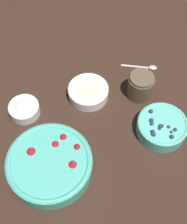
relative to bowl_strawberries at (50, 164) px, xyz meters
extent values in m
plane|color=black|center=(-0.27, -0.06, -0.04)|extent=(4.00, 4.00, 0.00)
cylinder|color=#47AD9E|center=(0.00, 0.00, -0.01)|extent=(0.26, 0.26, 0.06)
torus|color=#47AD9E|center=(0.00, 0.00, 0.02)|extent=(0.26, 0.26, 0.02)
cylinder|color=#B21928|center=(0.00, 0.00, 0.01)|extent=(0.21, 0.21, 0.02)
cone|color=#B21928|center=(-0.04, -0.04, 0.03)|extent=(0.03, 0.03, 0.02)
cone|color=#B21928|center=(0.03, -0.05, 0.03)|extent=(0.05, 0.05, 0.03)
cone|color=#B21928|center=(-0.07, -0.05, 0.03)|extent=(0.04, 0.04, 0.03)
cone|color=#B21928|center=(-0.05, 0.05, 0.03)|extent=(0.04, 0.04, 0.02)
cone|color=#B21928|center=(-0.09, 0.00, 0.03)|extent=(0.04, 0.04, 0.03)
cylinder|color=#56B7A8|center=(-0.38, 0.07, -0.01)|extent=(0.16, 0.16, 0.05)
torus|color=#56B7A8|center=(-0.38, 0.07, 0.01)|extent=(0.16, 0.16, 0.01)
cylinder|color=#23284C|center=(-0.38, 0.07, 0.00)|extent=(0.13, 0.13, 0.01)
sphere|color=#23284C|center=(-0.32, 0.09, 0.02)|extent=(0.02, 0.02, 0.02)
sphere|color=#23284C|center=(-0.34, 0.06, 0.01)|extent=(0.01, 0.01, 0.01)
sphere|color=#23284C|center=(-0.33, 0.08, 0.02)|extent=(0.01, 0.01, 0.01)
sphere|color=#23284C|center=(-0.37, 0.08, 0.01)|extent=(0.01, 0.01, 0.01)
sphere|color=#23284C|center=(-0.37, 0.02, 0.02)|extent=(0.02, 0.02, 0.02)
sphere|color=#23284C|center=(-0.37, 0.13, 0.02)|extent=(0.01, 0.01, 0.01)
sphere|color=#23284C|center=(-0.38, 0.11, 0.01)|extent=(0.01, 0.01, 0.01)
sphere|color=#23284C|center=(-0.39, 0.11, 0.01)|extent=(0.01, 0.01, 0.01)
sphere|color=#23284C|center=(-0.36, 0.08, 0.02)|extent=(0.01, 0.01, 0.01)
sphere|color=#23284C|center=(-0.35, 0.04, 0.02)|extent=(0.02, 0.02, 0.02)
sphere|color=#23284C|center=(-0.34, 0.05, 0.01)|extent=(0.01, 0.01, 0.01)
sphere|color=#23284C|center=(-0.38, 0.09, 0.01)|extent=(0.01, 0.01, 0.01)
sphere|color=#23284C|center=(-0.35, 0.08, 0.01)|extent=(0.01, 0.01, 0.01)
cylinder|color=white|center=(-0.24, -0.18, -0.01)|extent=(0.14, 0.14, 0.04)
torus|color=white|center=(-0.24, -0.18, 0.00)|extent=(0.14, 0.14, 0.01)
cylinder|color=beige|center=(-0.24, -0.18, 0.00)|extent=(0.11, 0.11, 0.01)
cylinder|color=beige|center=(-0.21, -0.18, 0.01)|extent=(0.03, 0.03, 0.01)
cylinder|color=beige|center=(-0.23, -0.16, 0.01)|extent=(0.03, 0.03, 0.01)
cylinder|color=beige|center=(-0.21, -0.15, 0.01)|extent=(0.03, 0.03, 0.01)
cylinder|color=beige|center=(-0.24, -0.22, 0.01)|extent=(0.03, 0.03, 0.00)
cylinder|color=beige|center=(-0.21, -0.18, 0.01)|extent=(0.03, 0.03, 0.01)
cylinder|color=beige|center=(-0.29, -0.17, 0.01)|extent=(0.03, 0.03, 0.01)
cylinder|color=beige|center=(-0.25, -0.17, 0.01)|extent=(0.03, 0.03, 0.01)
cylinder|color=white|center=(-0.02, -0.23, -0.02)|extent=(0.10, 0.10, 0.04)
torus|color=white|center=(-0.02, -0.23, 0.00)|extent=(0.10, 0.10, 0.01)
cylinder|color=silver|center=(-0.02, -0.23, 0.00)|extent=(0.08, 0.08, 0.01)
ellipsoid|color=silver|center=(-0.02, -0.23, 0.00)|extent=(0.06, 0.06, 0.03)
cylinder|color=brown|center=(-0.40, -0.09, 0.01)|extent=(0.09, 0.09, 0.09)
cylinder|color=#472819|center=(-0.40, -0.09, 0.00)|extent=(0.07, 0.07, 0.06)
cylinder|color=brown|center=(-0.40, -0.09, 0.06)|extent=(0.08, 0.08, 0.01)
cube|color=#B2B2B7|center=(-0.47, -0.20, -0.03)|extent=(0.09, 0.08, 0.01)
ellipsoid|color=#B2B2B7|center=(-0.52, -0.16, -0.03)|extent=(0.04, 0.04, 0.01)
camera|label=1|loc=(0.08, 0.39, 0.88)|focal=50.00mm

